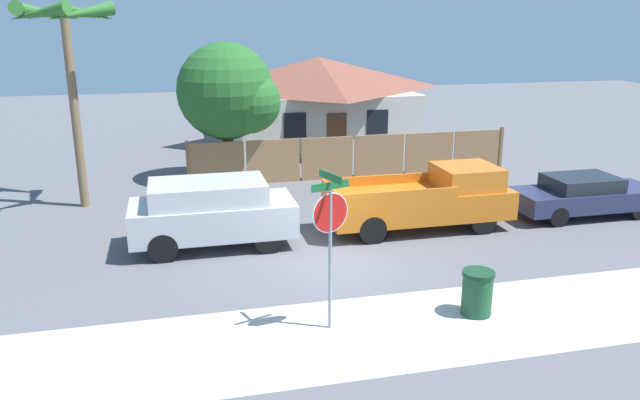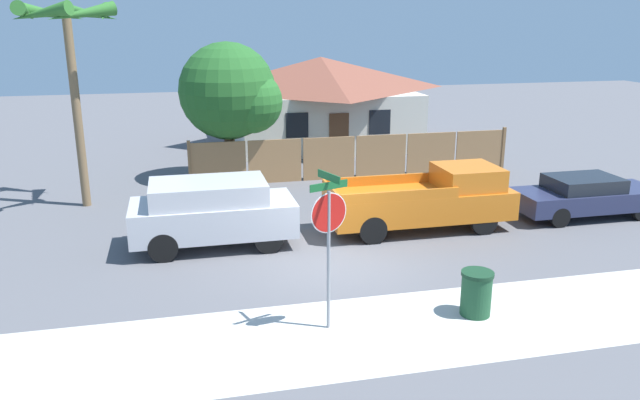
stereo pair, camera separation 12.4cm
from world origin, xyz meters
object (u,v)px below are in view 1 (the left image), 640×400
(orange_pickup, at_px, (426,199))
(house, at_px, (318,99))
(parked_sedan, at_px, (584,195))
(oak_tree, at_px, (231,94))
(trash_bin, at_px, (477,293))
(palm_tree, at_px, (66,31))
(red_suv, at_px, (212,211))
(stop_sign, at_px, (330,225))

(orange_pickup, bearing_deg, house, 89.87)
(parked_sedan, bearing_deg, oak_tree, 145.01)
(trash_bin, bearing_deg, palm_tree, 131.23)
(house, distance_m, trash_bin, 19.27)
(oak_tree, bearing_deg, parked_sedan, -34.76)
(parked_sedan, bearing_deg, red_suv, 179.76)
(house, xyz_separation_m, red_suv, (-6.25, -13.68, -1.18))
(house, height_order, stop_sign, house)
(parked_sedan, distance_m, stop_sign, 11.17)
(red_suv, relative_size, trash_bin, 4.54)
(house, bearing_deg, orange_pickup, -89.90)
(orange_pickup, height_order, stop_sign, stop_sign)
(stop_sign, bearing_deg, orange_pickup, 31.96)
(oak_tree, height_order, parked_sedan, oak_tree)
(palm_tree, height_order, trash_bin, palm_tree)
(palm_tree, distance_m, trash_bin, 14.68)
(house, relative_size, oak_tree, 1.74)
(oak_tree, height_order, red_suv, oak_tree)
(stop_sign, bearing_deg, house, 58.19)
(oak_tree, relative_size, trash_bin, 5.37)
(parked_sedan, bearing_deg, house, 111.31)
(palm_tree, relative_size, stop_sign, 2.02)
(palm_tree, relative_size, red_suv, 1.48)
(stop_sign, height_order, trash_bin, stop_sign)
(red_suv, bearing_deg, oak_tree, 79.30)
(orange_pickup, bearing_deg, stop_sign, -129.17)
(trash_bin, bearing_deg, red_suv, 133.18)
(palm_tree, height_order, stop_sign, palm_tree)
(house, height_order, palm_tree, palm_tree)
(stop_sign, bearing_deg, red_suv, 91.01)
(oak_tree, distance_m, parked_sedan, 12.84)
(palm_tree, bearing_deg, house, 41.04)
(palm_tree, distance_m, stop_sign, 12.25)
(parked_sedan, relative_size, stop_sign, 1.42)
(house, xyz_separation_m, parked_sedan, (5.40, -13.68, -1.51))
(oak_tree, bearing_deg, house, 52.94)
(parked_sedan, bearing_deg, stop_sign, -151.38)
(orange_pickup, xyz_separation_m, stop_sign, (-4.32, -5.34, 1.30))
(orange_pickup, height_order, parked_sedan, orange_pickup)
(red_suv, distance_m, trash_bin, 7.53)
(orange_pickup, bearing_deg, parked_sedan, -0.25)
(orange_pickup, bearing_deg, trash_bin, -101.87)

